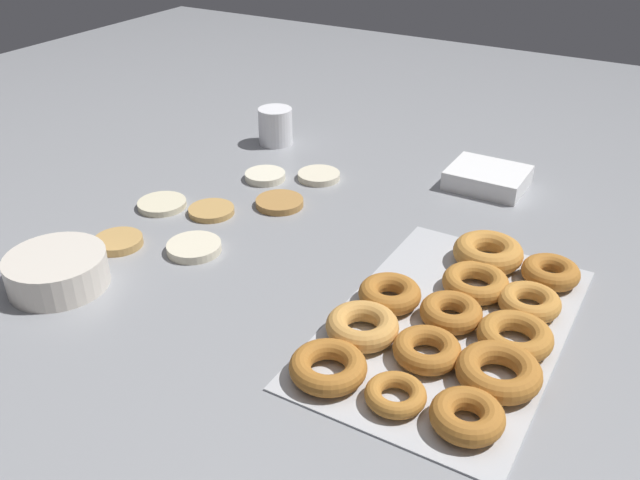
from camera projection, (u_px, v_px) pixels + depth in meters
name	position (u px, v px, depth m)	size (l,w,h in m)	color
ground_plane	(276.00, 226.00, 1.26)	(3.00, 3.00, 0.00)	gray
pancake_0	(211.00, 211.00, 1.30)	(0.09, 0.09, 0.01)	tan
pancake_1	(265.00, 176.00, 1.44)	(0.09, 0.09, 0.02)	silver
pancake_2	(194.00, 247.00, 1.18)	(0.10, 0.10, 0.02)	beige
pancake_3	(118.00, 242.00, 1.20)	(0.09, 0.09, 0.01)	tan
pancake_4	(280.00, 203.00, 1.33)	(0.09, 0.09, 0.01)	#B27F42
pancake_5	(162.00, 204.00, 1.33)	(0.09, 0.09, 0.01)	beige
pancake_6	(319.00, 176.00, 1.44)	(0.09, 0.09, 0.01)	beige
donut_tray	(456.00, 320.00, 0.98)	(0.51, 0.32, 0.04)	silver
batter_bowl	(57.00, 271.00, 1.08)	(0.16, 0.16, 0.05)	silver
container_stack	(488.00, 178.00, 1.40)	(0.13, 0.16, 0.04)	white
paper_cup	(275.00, 126.00, 1.60)	(0.08, 0.08, 0.09)	white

